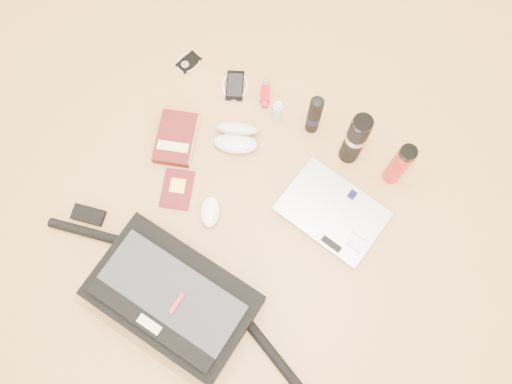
# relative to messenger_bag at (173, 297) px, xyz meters

# --- Properties ---
(ground) EXTENTS (4.00, 4.00, 0.00)m
(ground) POSITION_rel_messenger_bag_xyz_m (0.05, 0.31, -0.06)
(ground) COLOR #AE8048
(ground) RESTS_ON ground
(messenger_bag) EXTENTS (1.01, 0.35, 0.14)m
(messenger_bag) POSITION_rel_messenger_bag_xyz_m (0.00, 0.00, 0.00)
(messenger_bag) COLOR black
(messenger_bag) RESTS_ON ground
(laptop) EXTENTS (0.37, 0.29, 0.03)m
(laptop) POSITION_rel_messenger_bag_xyz_m (0.33, 0.49, -0.05)
(laptop) COLOR #A1A1A4
(laptop) RESTS_ON ground
(book) EXTENTS (0.18, 0.23, 0.04)m
(book) POSITION_rel_messenger_bag_xyz_m (-0.27, 0.49, -0.05)
(book) COLOR #4C1113
(book) RESTS_ON ground
(passport) EXTENTS (0.14, 0.17, 0.01)m
(passport) POSITION_rel_messenger_bag_xyz_m (-0.18, 0.33, -0.06)
(passport) COLOR #501015
(passport) RESTS_ON ground
(mouse) EXTENTS (0.10, 0.13, 0.04)m
(mouse) POSITION_rel_messenger_bag_xyz_m (-0.03, 0.30, -0.05)
(mouse) COLOR white
(mouse) RESTS_ON ground
(sunglasses_case) EXTENTS (0.19, 0.17, 0.09)m
(sunglasses_case) POSITION_rel_messenger_bag_xyz_m (-0.08, 0.58, -0.03)
(sunglasses_case) COLOR silver
(sunglasses_case) RESTS_ON ground
(ipod) EXTENTS (0.10, 0.10, 0.01)m
(ipod) POSITION_rel_messenger_bag_xyz_m (-0.38, 0.78, -0.06)
(ipod) COLOR black
(ipod) RESTS_ON ground
(phone) EXTENTS (0.13, 0.14, 0.01)m
(phone) POSITION_rel_messenger_bag_xyz_m (-0.18, 0.77, -0.06)
(phone) COLOR black
(phone) RESTS_ON ground
(inhaler) EXTENTS (0.06, 0.11, 0.03)m
(inhaler) POSITION_rel_messenger_bag_xyz_m (-0.07, 0.79, -0.05)
(inhaler) COLOR #AA0915
(inhaler) RESTS_ON ground
(spray_bottle) EXTENTS (0.04, 0.04, 0.12)m
(spray_bottle) POSITION_rel_messenger_bag_xyz_m (0.01, 0.72, -0.01)
(spray_bottle) COLOR #B6DCF3
(spray_bottle) RESTS_ON ground
(aerosol_can) EXTENTS (0.06, 0.06, 0.20)m
(aerosol_can) POSITION_rel_messenger_bag_xyz_m (0.14, 0.75, 0.04)
(aerosol_can) COLOR black
(aerosol_can) RESTS_ON ground
(thermos_black) EXTENTS (0.07, 0.07, 0.26)m
(thermos_black) POSITION_rel_messenger_bag_xyz_m (0.30, 0.71, 0.07)
(thermos_black) COLOR black
(thermos_black) RESTS_ON ground
(thermos_red) EXTENTS (0.06, 0.06, 0.23)m
(thermos_red) POSITION_rel_messenger_bag_xyz_m (0.46, 0.70, 0.05)
(thermos_red) COLOR red
(thermos_red) RESTS_ON ground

